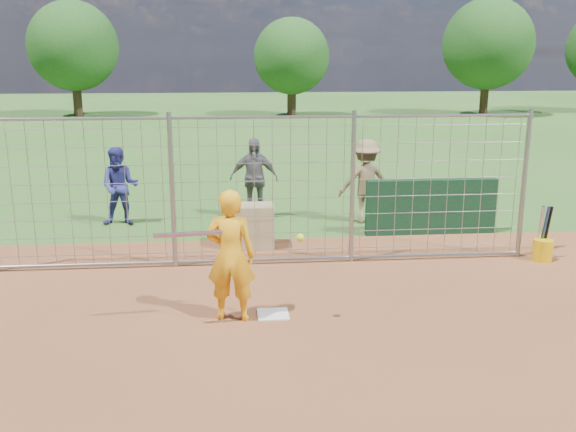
{
  "coord_description": "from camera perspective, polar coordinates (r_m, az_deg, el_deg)",
  "views": [
    {
      "loc": [
        -0.55,
        -8.42,
        3.52
      ],
      "look_at": [
        0.3,
        0.8,
        1.15
      ],
      "focal_mm": 40.0,
      "sensor_mm": 36.0,
      "label": 1
    }
  ],
  "objects": [
    {
      "name": "home_plate",
      "position": [
        8.96,
        -1.34,
        -8.72
      ],
      "size": [
        0.43,
        0.43,
        0.02
      ],
      "primitive_type": "cube",
      "color": "silver",
      "rests_on": "ground"
    },
    {
      "name": "dugout_wall",
      "position": [
        13.0,
        12.58,
        0.8
      ],
      "size": [
        2.6,
        0.2,
        1.1
      ],
      "primitive_type": "cube",
      "color": "#11381E",
      "rests_on": "ground"
    },
    {
      "name": "tree_line",
      "position": [
        36.74,
        0.51,
        14.67
      ],
      "size": [
        44.66,
        6.72,
        6.48
      ],
      "color": "#3F2B19",
      "rests_on": "ground"
    },
    {
      "name": "batter",
      "position": [
        8.55,
        -5.12,
        -3.53
      ],
      "size": [
        0.72,
        0.53,
        1.81
      ],
      "primitive_type": "imported",
      "rotation": [
        0.0,
        0.0,
        2.99
      ],
      "color": "#F4A615",
      "rests_on": "ground"
    },
    {
      "name": "ground",
      "position": [
        9.15,
        -1.43,
        -8.29
      ],
      "size": [
        100.0,
        100.0,
        0.0
      ],
      "primitive_type": "plane",
      "color": "#2D591E",
      "rests_on": "ground"
    },
    {
      "name": "infield_dirt",
      "position": [
        6.49,
        0.45,
        -18.47
      ],
      "size": [
        18.0,
        18.0,
        0.0
      ],
      "primitive_type": "plane",
      "color": "brown",
      "rests_on": "ground"
    },
    {
      "name": "bystander_a",
      "position": [
        13.75,
        -14.72,
        2.55
      ],
      "size": [
        0.82,
        0.65,
        1.64
      ],
      "primitive_type": "imported",
      "rotation": [
        0.0,
        0.0,
        -0.03
      ],
      "color": "navy",
      "rests_on": "ground"
    },
    {
      "name": "equipment_in_play",
      "position": [
        8.13,
        -6.45,
        -1.69
      ],
      "size": [
        1.91,
        0.18,
        0.18
      ],
      "color": "silver",
      "rests_on": "ground"
    },
    {
      "name": "backstop_fence",
      "position": [
        10.68,
        -2.19,
        2.12
      ],
      "size": [
        9.08,
        0.08,
        2.6
      ],
      "color": "gray",
      "rests_on": "ground"
    },
    {
      "name": "bystander_c",
      "position": [
        13.6,
        6.91,
        3.08
      ],
      "size": [
        1.17,
        0.71,
        1.77
      ],
      "primitive_type": "imported",
      "rotation": [
        0.0,
        0.0,
        3.19
      ],
      "color": "olive",
      "rests_on": "ground"
    },
    {
      "name": "bucket_with_bats",
      "position": [
        11.97,
        21.7,
        -2.57
      ],
      "size": [
        0.34,
        0.34,
        0.98
      ],
      "color": "#E2AF0B",
      "rests_on": "ground"
    },
    {
      "name": "equipment_bin",
      "position": [
        11.88,
        -3.22,
        -0.89
      ],
      "size": [
        0.81,
        0.57,
        0.8
      ],
      "primitive_type": "cube",
      "rotation": [
        0.0,
        0.0,
        -0.03
      ],
      "color": "tan",
      "rests_on": "ground"
    },
    {
      "name": "bystander_b",
      "position": [
        13.83,
        -3.06,
        3.35
      ],
      "size": [
        1.08,
        0.55,
        1.77
      ],
      "primitive_type": "imported",
      "rotation": [
        0.0,
        0.0,
        -0.11
      ],
      "color": "#5F5E63",
      "rests_on": "ground"
    }
  ]
}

